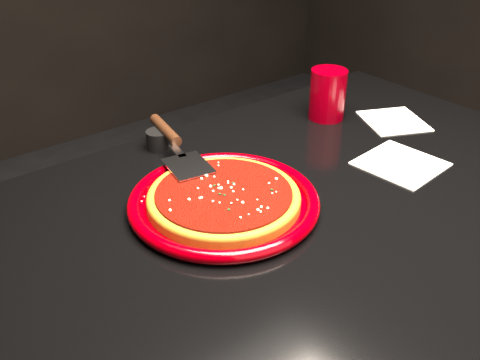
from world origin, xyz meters
name	(u,v)px	position (x,y,z in m)	size (l,w,h in m)	color
table	(297,340)	(0.00, 0.00, 0.38)	(1.20, 0.80, 0.75)	black
plate	(224,201)	(-0.14, 0.06, 0.76)	(0.34, 0.34, 0.03)	#780005
pizza_crust	(224,199)	(-0.14, 0.06, 0.77)	(0.27, 0.27, 0.01)	brown
pizza_crust_rim	(224,196)	(-0.14, 0.06, 0.77)	(0.27, 0.27, 0.02)	brown
pizza_sauce	(224,194)	(-0.14, 0.06, 0.78)	(0.24, 0.24, 0.01)	#6B0D06
parmesan_dusting	(224,191)	(-0.14, 0.06, 0.78)	(0.23, 0.23, 0.01)	#F6E8BF
basil_flecks	(224,191)	(-0.14, 0.06, 0.78)	(0.21, 0.21, 0.00)	black
pizza_server	(177,144)	(-0.12, 0.25, 0.79)	(0.09, 0.32, 0.02)	silver
cup	(328,94)	(0.28, 0.22, 0.81)	(0.08, 0.08, 0.12)	#7F000A
napkin_a	(401,164)	(0.23, -0.03, 0.75)	(0.15, 0.15, 0.00)	white
napkin_b	(394,121)	(0.39, 0.11, 0.75)	(0.13, 0.14, 0.00)	white
ramekin	(159,140)	(-0.12, 0.33, 0.77)	(0.05, 0.05, 0.04)	black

